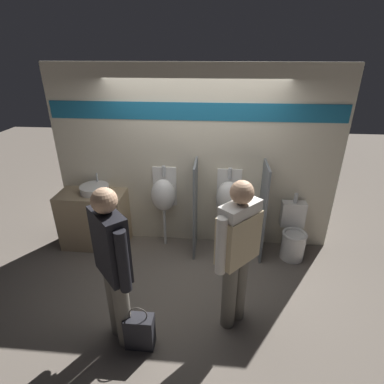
# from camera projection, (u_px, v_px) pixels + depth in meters

# --- Properties ---
(ground_plane) EXTENTS (16.00, 16.00, 0.00)m
(ground_plane) POSITION_uv_depth(u_px,v_px,m) (191.00, 261.00, 4.44)
(ground_plane) COLOR #70665B
(display_wall) EXTENTS (4.17, 0.07, 2.70)m
(display_wall) POSITION_uv_depth(u_px,v_px,m) (195.00, 160.00, 4.40)
(display_wall) COLOR beige
(display_wall) RESTS_ON ground_plane
(sink_counter) EXTENTS (1.00, 0.51, 0.89)m
(sink_counter) POSITION_uv_depth(u_px,v_px,m) (95.00, 219.00, 4.66)
(sink_counter) COLOR tan
(sink_counter) RESTS_ON ground_plane
(sink_basin) EXTENTS (0.43, 0.43, 0.25)m
(sink_basin) POSITION_uv_depth(u_px,v_px,m) (95.00, 189.00, 4.48)
(sink_basin) COLOR white
(sink_basin) RESTS_ON sink_counter
(cell_phone) EXTENTS (0.07, 0.14, 0.01)m
(cell_phone) POSITION_uv_depth(u_px,v_px,m) (108.00, 197.00, 4.35)
(cell_phone) COLOR black
(cell_phone) RESTS_ON sink_counter
(divider_near_counter) EXTENTS (0.03, 0.54, 1.43)m
(divider_near_counter) POSITION_uv_depth(u_px,v_px,m) (195.00, 209.00, 4.40)
(divider_near_counter) COLOR slate
(divider_near_counter) RESTS_ON ground_plane
(divider_mid) EXTENTS (0.03, 0.54, 1.43)m
(divider_mid) POSITION_uv_depth(u_px,v_px,m) (262.00, 212.00, 4.33)
(divider_mid) COLOR slate
(divider_mid) RESTS_ON ground_plane
(urinal_near_counter) EXTENTS (0.38, 0.31, 1.29)m
(urinal_near_counter) POSITION_uv_depth(u_px,v_px,m) (164.00, 195.00, 4.49)
(urinal_near_counter) COLOR silver
(urinal_near_counter) RESTS_ON ground_plane
(urinal_far) EXTENTS (0.38, 0.31, 1.29)m
(urinal_far) POSITION_uv_depth(u_px,v_px,m) (229.00, 197.00, 4.41)
(urinal_far) COLOR silver
(urinal_far) RESTS_ON ground_plane
(toilet) EXTENTS (0.36, 0.52, 0.95)m
(toilet) POSITION_uv_depth(u_px,v_px,m) (293.00, 235.00, 4.45)
(toilet) COLOR white
(toilet) RESTS_ON ground_plane
(person_in_vest) EXTENTS (0.48, 0.49, 1.75)m
(person_in_vest) POSITION_uv_depth(u_px,v_px,m) (238.00, 247.00, 3.04)
(person_in_vest) COLOR #666056
(person_in_vest) RESTS_ON ground_plane
(person_with_lanyard) EXTENTS (0.46, 0.48, 1.77)m
(person_with_lanyard) POSITION_uv_depth(u_px,v_px,m) (113.00, 264.00, 2.86)
(person_with_lanyard) COLOR #666056
(person_with_lanyard) RESTS_ON ground_plane
(shopping_bag) EXTENTS (0.30, 0.16, 0.53)m
(shopping_bag) POSITION_uv_depth(u_px,v_px,m) (140.00, 331.00, 3.09)
(shopping_bag) COLOR #232328
(shopping_bag) RESTS_ON ground_plane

